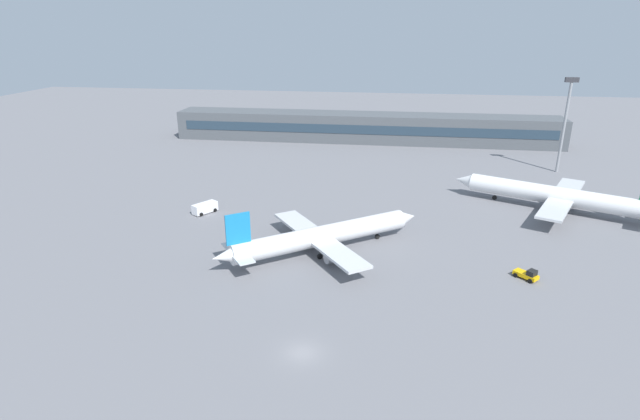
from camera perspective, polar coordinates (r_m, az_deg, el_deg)
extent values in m
plane|color=slate|center=(96.11, 2.25, -1.79)|extent=(400.00, 400.00, 0.00)
cube|color=#4C5156|center=(166.65, 5.12, 9.32)|extent=(123.63, 12.00, 9.00)
cube|color=#263847|center=(160.64, 4.99, 9.07)|extent=(117.45, 0.16, 2.80)
cylinder|color=silver|center=(84.22, 0.30, -2.92)|extent=(27.70, 21.85, 3.38)
cone|color=silver|center=(93.27, 9.80, -0.86)|extent=(4.90, 4.80, 3.21)
cone|color=silver|center=(78.14, -11.00, -5.26)|extent=(4.12, 3.92, 2.37)
cube|color=#197FBF|center=(77.21, -9.31, -2.11)|extent=(3.33, 2.60, 4.89)
cube|color=silver|center=(78.71, -9.33, -4.80)|extent=(7.31, 8.62, 0.21)
cube|color=silver|center=(83.93, -0.24, -3.20)|extent=(19.37, 23.95, 0.44)
cylinder|color=gray|center=(80.22, 1.57, -5.36)|extent=(3.35, 3.13, 1.78)
cylinder|color=gray|center=(88.79, -1.86, -2.73)|extent=(3.35, 3.13, 1.78)
cylinder|color=black|center=(90.67, 6.53, -3.02)|extent=(0.93, 0.82, 0.89)
cylinder|color=black|center=(82.63, -0.02, -5.30)|extent=(0.93, 0.82, 0.89)
cylinder|color=black|center=(86.34, -1.48, -4.12)|extent=(0.93, 0.82, 0.89)
cylinder|color=silver|center=(113.65, 25.37, 1.48)|extent=(33.54, 18.46, 3.73)
cone|color=silver|center=(117.51, 16.12, 3.25)|extent=(5.22, 4.95, 3.54)
cube|color=silver|center=(113.62, 25.83, 1.24)|extent=(16.83, 28.63, 0.49)
cylinder|color=gray|center=(119.62, 26.17, 1.38)|extent=(3.68, 3.12, 1.96)
cylinder|color=gray|center=(108.48, 25.22, -0.29)|extent=(3.68, 3.12, 1.96)
cylinder|color=black|center=(116.57, 19.23, 1.35)|extent=(1.05, 0.77, 0.98)
cylinder|color=black|center=(116.67, 26.31, 0.35)|extent=(1.05, 0.77, 0.98)
cylinder|color=black|center=(111.85, 25.92, -0.39)|extent=(1.05, 0.77, 0.98)
cube|color=#F2B20C|center=(82.53, 22.35, -6.83)|extent=(3.64, 3.57, 0.60)
cube|color=black|center=(81.88, 22.95, -6.63)|extent=(1.76, 1.77, 0.90)
cylinder|color=black|center=(81.54, 22.76, -7.47)|extent=(0.68, 0.66, 0.70)
cylinder|color=black|center=(82.80, 23.31, -7.12)|extent=(0.68, 0.66, 0.70)
cylinder|color=black|center=(82.54, 21.33, -6.92)|extent=(0.68, 0.66, 0.70)
cylinder|color=black|center=(83.78, 21.89, -6.58)|extent=(0.68, 0.66, 0.70)
cube|color=white|center=(104.79, -12.96, 0.26)|extent=(4.54, 5.44, 1.90)
cube|color=#1E2633|center=(103.58, -13.87, 0.24)|extent=(1.67, 1.18, 0.70)
cylinder|color=black|center=(104.96, -14.00, -0.23)|extent=(0.65, 0.79, 0.76)
cylinder|color=black|center=(103.36, -13.35, -0.50)|extent=(0.65, 0.79, 0.76)
cylinder|color=black|center=(106.74, -12.51, 0.24)|extent=(0.65, 0.79, 0.76)
cylinder|color=black|center=(105.17, -11.85, -0.01)|extent=(0.65, 0.79, 0.76)
cylinder|color=gray|center=(142.84, 25.97, 8.34)|extent=(0.70, 0.70, 22.82)
cube|color=#333338|center=(141.25, 26.73, 13.08)|extent=(3.20, 0.80, 1.20)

